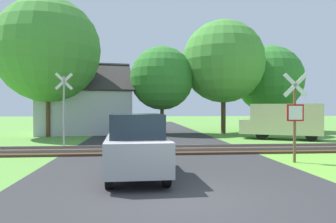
% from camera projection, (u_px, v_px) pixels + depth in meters
% --- Properties ---
extents(ground_plane, '(160.00, 160.00, 0.00)m').
position_uv_depth(ground_plane, '(183.00, 198.00, 7.05)').
color(ground_plane, '#5B933D').
extents(road_asphalt, '(8.28, 80.00, 0.01)m').
position_uv_depth(road_asphalt, '(173.00, 178.00, 9.04)').
color(road_asphalt, '#2D2D30').
rests_on(road_asphalt, ground).
extents(rail_track, '(60.00, 2.60, 0.22)m').
position_uv_depth(rail_track, '(159.00, 150.00, 14.77)').
color(rail_track, '#422D1E').
rests_on(rail_track, ground).
extents(stop_sign_near, '(0.88, 0.16, 3.21)m').
position_uv_depth(stop_sign_near, '(295.00, 113.00, 11.68)').
color(stop_sign_near, brown).
rests_on(stop_sign_near, ground).
extents(crossing_sign_far, '(0.87, 0.20, 3.76)m').
position_uv_depth(crossing_sign_far, '(64.00, 104.00, 16.45)').
color(crossing_sign_far, '#9E9EA5').
rests_on(crossing_sign_far, ground).
extents(house, '(8.04, 7.33, 5.64)m').
position_uv_depth(house, '(85.00, 110.00, 26.05)').
color(house, '#B7B7BC').
rests_on(house, ground).
extents(tree_left, '(7.19, 7.19, 9.58)m').
position_uv_depth(tree_left, '(48.00, 50.00, 22.52)').
color(tree_left, '#513823').
rests_on(tree_left, ground).
extents(tree_right, '(6.43, 6.43, 8.85)m').
position_uv_depth(tree_right, '(223.00, 62.00, 25.52)').
color(tree_right, '#513823').
rests_on(tree_right, ground).
extents(tree_far, '(5.85, 5.85, 7.44)m').
position_uv_depth(tree_far, '(269.00, 79.00, 28.45)').
color(tree_far, '#513823').
rests_on(tree_far, ground).
extents(tree_center, '(4.86, 4.86, 6.72)m').
position_uv_depth(tree_center, '(162.00, 78.00, 25.01)').
color(tree_center, '#513823').
rests_on(tree_center, ground).
extents(mail_truck, '(5.20, 3.94, 2.24)m').
position_uv_depth(mail_truck, '(284.00, 120.00, 20.60)').
color(mail_truck, beige).
rests_on(mail_truck, ground).
extents(parked_car, '(1.81, 4.07, 1.78)m').
position_uv_depth(parked_car, '(136.00, 145.00, 9.27)').
color(parked_car, '#99999E').
rests_on(parked_car, ground).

